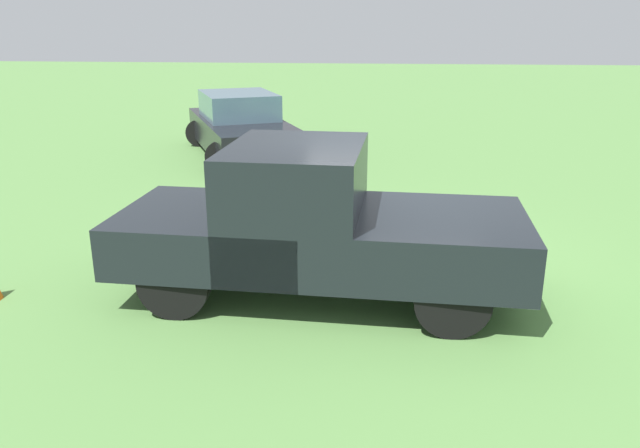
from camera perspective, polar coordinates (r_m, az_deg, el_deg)
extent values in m
plane|color=#5B8C47|center=(8.46, 6.85, -3.97)|extent=(80.00, 80.00, 0.00)
cylinder|color=black|center=(8.15, 11.41, -2.05)|extent=(0.81, 0.22, 0.81)
cylinder|color=black|center=(6.66, 12.02, -6.82)|extent=(0.81, 0.22, 0.81)
cylinder|color=black|center=(8.51, -9.31, -1.04)|extent=(0.81, 0.22, 0.81)
cylinder|color=black|center=(7.10, -13.17, -5.28)|extent=(0.81, 0.22, 0.81)
cube|color=black|center=(7.27, 11.11, -1.68)|extent=(1.98, 2.00, 0.64)
cube|color=black|center=(7.25, -2.21, 1.77)|extent=(1.60, 1.98, 1.40)
cube|color=slate|center=(7.14, -2.26, 5.16)|extent=(1.37, 1.82, 0.48)
cube|color=black|center=(7.60, -9.19, -0.85)|extent=(2.36, 2.02, 0.60)
cube|color=silver|center=(7.46, 17.78, -3.85)|extent=(0.21, 1.84, 0.16)
cylinder|color=black|center=(14.04, -2.63, 6.61)|extent=(0.70, 0.20, 0.70)
cylinder|color=black|center=(13.69, -8.98, 6.10)|extent=(0.70, 0.20, 0.70)
cylinder|color=black|center=(17.00, -5.64, 8.58)|extent=(0.70, 0.20, 0.70)
cylinder|color=black|center=(16.71, -10.94, 8.17)|extent=(0.70, 0.20, 0.70)
cube|color=black|center=(15.30, -7.17, 8.23)|extent=(3.62, 5.05, 0.68)
cube|color=slate|center=(15.43, -7.45, 10.71)|extent=(2.33, 2.55, 0.60)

